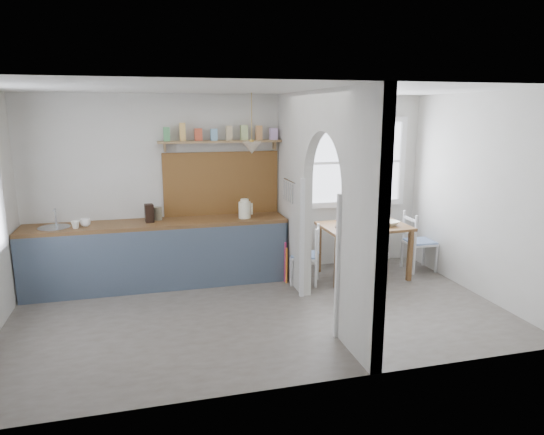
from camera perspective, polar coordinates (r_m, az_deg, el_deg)
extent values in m
cube|color=slate|center=(5.90, -1.24, -11.19)|extent=(5.80, 3.20, 0.01)
cube|color=silver|center=(5.41, -1.37, 14.91)|extent=(5.80, 3.20, 0.01)
cube|color=silver|center=(7.06, -4.32, 3.71)|extent=(5.80, 0.01, 2.60)
cube|color=silver|center=(4.01, 4.00, -2.99)|extent=(5.80, 0.01, 2.60)
cube|color=silver|center=(6.79, 23.29, 2.38)|extent=(0.01, 3.20, 2.60)
cube|color=silver|center=(4.63, 10.65, -1.09)|extent=(0.12, 0.80, 2.60)
cube|color=silver|center=(6.65, 2.58, 3.19)|extent=(0.12, 1.20, 2.60)
cube|color=silver|center=(5.43, 6.45, 9.29)|extent=(0.12, 1.20, 1.05)
cube|color=brown|center=(6.73, -13.29, -0.70)|extent=(3.50, 0.60, 0.05)
cube|color=#4E5667|center=(6.57, -13.03, -5.07)|extent=(3.50, 0.03, 0.85)
cube|color=black|center=(6.89, -13.12, -4.25)|extent=(3.46, 0.45, 0.85)
cylinder|color=#B0B6BE|center=(6.83, -24.26, -1.16)|extent=(0.40, 0.40, 0.02)
cube|color=brown|center=(6.99, -5.95, 4.01)|extent=(1.65, 0.03, 0.90)
cube|color=olive|center=(6.85, -5.95, 8.89)|extent=(1.75, 0.20, 0.03)
cube|color=#3C864A|center=(6.77, -12.30, 9.52)|extent=(0.09, 0.09, 0.18)
cube|color=gold|center=(6.78, -10.48, 9.60)|extent=(0.09, 0.09, 0.18)
cube|color=#A5351B|center=(6.80, -8.67, 9.67)|extent=(0.09, 0.09, 0.18)
cube|color=#6191B0|center=(6.82, -6.86, 9.74)|extent=(0.09, 0.09, 0.18)
cube|color=tan|center=(6.86, -5.08, 9.79)|extent=(0.09, 0.09, 0.18)
cube|color=#9AB16B|center=(6.90, -3.31, 9.83)|extent=(0.09, 0.09, 0.18)
cube|color=#BC7C42|center=(6.94, -1.56, 9.86)|extent=(0.09, 0.09, 0.18)
cube|color=#A787BB|center=(6.99, 0.16, 9.89)|extent=(0.09, 0.09, 0.18)
cone|color=beige|center=(6.58, -2.39, 8.19)|extent=(0.26, 0.26, 0.16)
cylinder|color=#B0B6BE|center=(6.50, 2.09, 4.33)|extent=(0.02, 0.50, 0.02)
imported|color=white|center=(6.65, -22.12, -0.80)|extent=(0.13, 0.13, 0.10)
imported|color=white|center=(6.73, -21.11, -0.55)|extent=(0.15, 0.15, 0.10)
cube|color=black|center=(6.72, -14.24, 0.50)|extent=(0.12, 0.16, 0.24)
cylinder|color=#726C55|center=(6.83, -13.28, 0.47)|extent=(0.12, 0.12, 0.18)
cube|color=#D0306E|center=(6.84, 1.55, -5.36)|extent=(0.02, 0.03, 0.60)
cube|color=orange|center=(6.79, 1.71, -5.73)|extent=(0.02, 0.03, 0.52)
imported|color=white|center=(7.11, 13.61, -0.65)|extent=(0.34, 0.34, 0.07)
imported|color=#5C865D|center=(6.87, 9.74, -0.84)|extent=(0.10, 0.10, 0.09)
cylinder|color=black|center=(6.86, 8.13, -1.10)|extent=(0.21, 0.21, 0.01)
imported|color=#4A2754|center=(7.20, 10.82, 0.20)|extent=(0.23, 0.23, 0.20)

